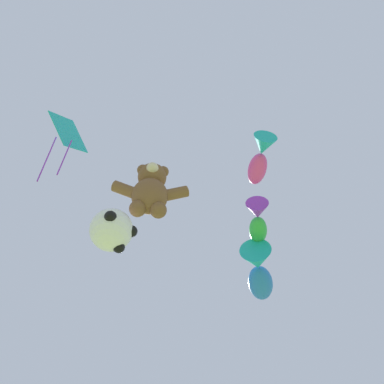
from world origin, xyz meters
name	(u,v)px	position (x,y,z in m)	size (l,w,h in m)	color
teddy_bear_kite	(151,190)	(0.48, 6.85, 9.06)	(1.69, 0.74, 1.71)	brown
soccer_ball_kite	(112,230)	(-0.15, 6.86, 7.71)	(0.92, 0.91, 0.85)	white
fish_kite_magenta	(260,157)	(3.50, 7.81, 12.33)	(0.71, 1.69, 0.69)	#E53F9E
fish_kite_emerald	(258,220)	(3.79, 9.96, 11.99)	(0.99, 1.78, 0.72)	green
fish_kite_cobalt	(259,271)	(4.08, 11.72, 11.45)	(1.58, 2.57, 1.04)	blue
diamond_kite	(67,135)	(-1.84, 6.97, 11.31)	(0.95, 1.17, 2.92)	#19ADB2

